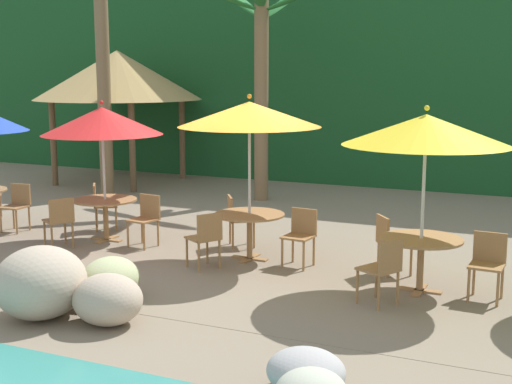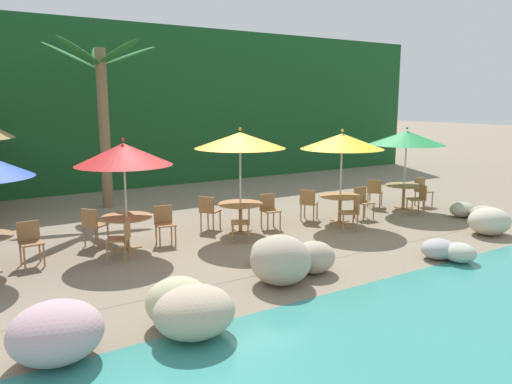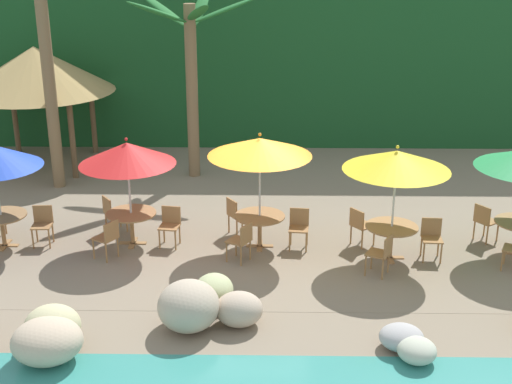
{
  "view_description": "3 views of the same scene",
  "coord_description": "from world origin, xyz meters",
  "px_view_note": "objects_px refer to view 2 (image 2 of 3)",
  "views": [
    {
      "loc": [
        4.61,
        -9.41,
        2.92
      ],
      "look_at": [
        0.39,
        0.04,
        1.13
      ],
      "focal_mm": 48.7,
      "sensor_mm": 36.0,
      "label": 1
    },
    {
      "loc": [
        -5.87,
        -10.07,
        3.21
      ],
      "look_at": [
        0.7,
        0.33,
        0.96
      ],
      "focal_mm": 34.86,
      "sensor_mm": 36.0,
      "label": 2
    },
    {
      "loc": [
        0.35,
        -13.84,
        6.5
      ],
      "look_at": [
        0.12,
        -0.01,
        1.38
      ],
      "focal_mm": 49.33,
      "sensor_mm": 36.0,
      "label": 3
    }
  ],
  "objects_px": {
    "umbrella_yellow": "(342,141)",
    "chair_blue_seaward": "(30,240)",
    "chair_orange_seaward": "(269,208)",
    "chair_yellow_left": "(352,211)",
    "chair_red_left": "(122,237)",
    "chair_orange_inland": "(209,210)",
    "palm_tree_second": "(102,96)",
    "chair_green_inland": "(375,191)",
    "dining_table_orange": "(240,208)",
    "chair_green_left": "(419,198)",
    "umbrella_red": "(124,154)",
    "chair_red_seaward": "(164,222)",
    "chair_green_seaward": "(422,189)",
    "chair_yellow_inland": "(308,202)",
    "chair_yellow_seaward": "(362,200)",
    "umbrella_green": "(407,138)",
    "chair_red_inland": "(93,224)",
    "umbrella_orange": "(240,140)",
    "dining_table_red": "(127,222)",
    "dining_table_green": "(404,189)",
    "dining_table_yellow": "(340,200)",
    "chair_orange_left": "(244,220)"
  },
  "relations": [
    {
      "from": "umbrella_yellow",
      "to": "chair_blue_seaward",
      "type": "bearing_deg",
      "value": 175.28
    },
    {
      "from": "chair_orange_seaward",
      "to": "chair_yellow_left",
      "type": "relative_size",
      "value": 1.0
    },
    {
      "from": "chair_red_left",
      "to": "chair_orange_inland",
      "type": "xyz_separation_m",
      "value": [
        2.63,
        1.33,
        0.0
      ]
    },
    {
      "from": "chair_red_left",
      "to": "palm_tree_second",
      "type": "distance_m",
      "value": 6.32
    },
    {
      "from": "chair_orange_seaward",
      "to": "chair_green_inland",
      "type": "bearing_deg",
      "value": 5.08
    },
    {
      "from": "dining_table_orange",
      "to": "chair_green_left",
      "type": "xyz_separation_m",
      "value": [
        5.26,
        -1.07,
        -0.1
      ]
    },
    {
      "from": "chair_blue_seaward",
      "to": "umbrella_red",
      "type": "relative_size",
      "value": 0.36
    },
    {
      "from": "chair_red_seaward",
      "to": "chair_green_left",
      "type": "distance_m",
      "value": 7.31
    },
    {
      "from": "chair_green_seaward",
      "to": "chair_red_seaward",
      "type": "bearing_deg",
      "value": 177.83
    },
    {
      "from": "chair_orange_inland",
      "to": "chair_yellow_inland",
      "type": "bearing_deg",
      "value": -11.7
    },
    {
      "from": "chair_red_left",
      "to": "palm_tree_second",
      "type": "bearing_deg",
      "value": 77.14
    },
    {
      "from": "dining_table_orange",
      "to": "chair_yellow_left",
      "type": "xyz_separation_m",
      "value": [
        2.46,
        -1.34,
        -0.1
      ]
    },
    {
      "from": "chair_red_seaward",
      "to": "chair_yellow_seaward",
      "type": "bearing_deg",
      "value": -5.92
    },
    {
      "from": "chair_blue_seaward",
      "to": "chair_green_seaward",
      "type": "distance_m",
      "value": 11.18
    },
    {
      "from": "chair_yellow_left",
      "to": "umbrella_yellow",
      "type": "bearing_deg",
      "value": 68.78
    },
    {
      "from": "chair_orange_inland",
      "to": "umbrella_green",
      "type": "xyz_separation_m",
      "value": [
        6.09,
        -0.93,
        1.63
      ]
    },
    {
      "from": "umbrella_green",
      "to": "chair_blue_seaward",
      "type": "bearing_deg",
      "value": 178.06
    },
    {
      "from": "chair_red_inland",
      "to": "umbrella_orange",
      "type": "bearing_deg",
      "value": -12.38
    },
    {
      "from": "chair_red_seaward",
      "to": "chair_green_seaward",
      "type": "height_order",
      "value": "same"
    },
    {
      "from": "dining_table_red",
      "to": "chair_yellow_inland",
      "type": "distance_m",
      "value": 5.01
    },
    {
      "from": "chair_red_left",
      "to": "chair_yellow_seaward",
      "type": "relative_size",
      "value": 1.0
    },
    {
      "from": "chair_red_left",
      "to": "palm_tree_second",
      "type": "xyz_separation_m",
      "value": [
        1.25,
        5.5,
        2.85
      ]
    },
    {
      "from": "chair_red_left",
      "to": "chair_yellow_inland",
      "type": "height_order",
      "value": "same"
    },
    {
      "from": "chair_green_seaward",
      "to": "dining_table_orange",
      "type": "bearing_deg",
      "value": 177.86
    },
    {
      "from": "dining_table_red",
      "to": "dining_table_green",
      "type": "distance_m",
      "value": 8.37
    },
    {
      "from": "dining_table_yellow",
      "to": "umbrella_orange",
      "type": "bearing_deg",
      "value": 168.94
    },
    {
      "from": "dining_table_yellow",
      "to": "chair_yellow_inland",
      "type": "relative_size",
      "value": 1.26
    },
    {
      "from": "chair_orange_left",
      "to": "dining_table_green",
      "type": "height_order",
      "value": "chair_orange_left"
    },
    {
      "from": "chair_blue_seaward",
      "to": "umbrella_green",
      "type": "relative_size",
      "value": 0.35
    },
    {
      "from": "umbrella_red",
      "to": "chair_orange_left",
      "type": "bearing_deg",
      "value": -19.75
    },
    {
      "from": "dining_table_yellow",
      "to": "chair_green_seaward",
      "type": "xyz_separation_m",
      "value": [
        3.63,
        0.3,
        -0.1
      ]
    },
    {
      "from": "chair_blue_seaward",
      "to": "umbrella_green",
      "type": "height_order",
      "value": "umbrella_green"
    },
    {
      "from": "dining_table_orange",
      "to": "chair_green_seaward",
      "type": "xyz_separation_m",
      "value": [
        6.4,
        -0.24,
        -0.1
      ]
    },
    {
      "from": "chair_green_inland",
      "to": "chair_red_inland",
      "type": "bearing_deg",
      "value": 177.47
    },
    {
      "from": "dining_table_orange",
      "to": "dining_table_yellow",
      "type": "bearing_deg",
      "value": -11.06
    },
    {
      "from": "chair_yellow_left",
      "to": "palm_tree_second",
      "type": "distance_m",
      "value": 8.08
    },
    {
      "from": "chair_blue_seaward",
      "to": "chair_red_inland",
      "type": "bearing_deg",
      "value": 25.43
    },
    {
      "from": "chair_orange_inland",
      "to": "chair_yellow_left",
      "type": "height_order",
      "value": "same"
    },
    {
      "from": "chair_red_seaward",
      "to": "dining_table_orange",
      "type": "distance_m",
      "value": 1.97
    },
    {
      "from": "chair_yellow_inland",
      "to": "chair_green_inland",
      "type": "relative_size",
      "value": 1.0
    },
    {
      "from": "umbrella_orange",
      "to": "chair_green_inland",
      "type": "bearing_deg",
      "value": 4.3
    },
    {
      "from": "chair_red_left",
      "to": "dining_table_green",
      "type": "xyz_separation_m",
      "value": [
        8.72,
        0.4,
        0.1
      ]
    },
    {
      "from": "umbrella_orange",
      "to": "palm_tree_second",
      "type": "height_order",
      "value": "palm_tree_second"
    },
    {
      "from": "umbrella_orange",
      "to": "chair_green_left",
      "type": "distance_m",
      "value": 5.65
    },
    {
      "from": "chair_red_seaward",
      "to": "chair_orange_inland",
      "type": "distance_m",
      "value": 1.53
    },
    {
      "from": "dining_table_red",
      "to": "umbrella_orange",
      "type": "xyz_separation_m",
      "value": [
        2.82,
        -0.11,
        1.67
      ]
    },
    {
      "from": "chair_yellow_seaward",
      "to": "chair_green_left",
      "type": "distance_m",
      "value": 1.74
    },
    {
      "from": "umbrella_red",
      "to": "chair_red_inland",
      "type": "relative_size",
      "value": 2.81
    },
    {
      "from": "dining_table_red",
      "to": "chair_orange_seaward",
      "type": "height_order",
      "value": "chair_orange_seaward"
    },
    {
      "from": "umbrella_red",
      "to": "chair_green_left",
      "type": "height_order",
      "value": "umbrella_red"
    }
  ]
}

